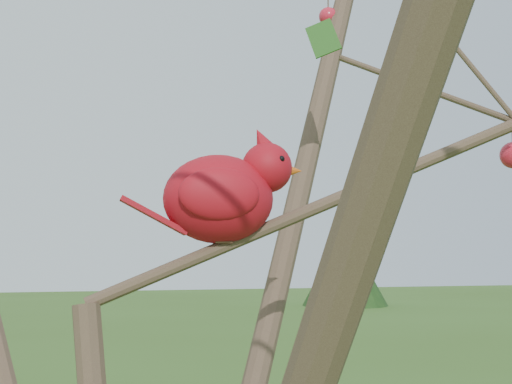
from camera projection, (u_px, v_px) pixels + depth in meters
The scene contains 2 objects.
crabapple_tree at pixel (165, 159), 0.89m from camera, with size 2.35×2.05×2.95m.
cardinal at pixel (225, 194), 1.02m from camera, with size 0.24×0.13×0.17m.
Camera 1 is at (-0.13, -0.90, 2.02)m, focal length 55.00 mm.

